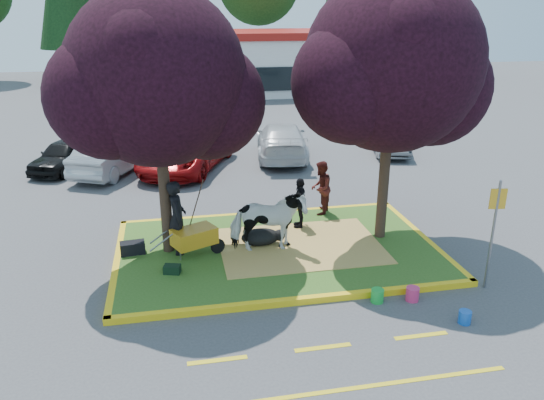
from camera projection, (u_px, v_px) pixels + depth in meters
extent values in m
plane|color=#424244|center=(278.00, 253.00, 13.90)|extent=(90.00, 90.00, 0.00)
cube|color=#335B1C|center=(278.00, 250.00, 13.88)|extent=(8.00, 5.00, 0.15)
cube|color=yellow|center=(302.00, 300.00, 11.50)|extent=(8.30, 0.16, 0.15)
cube|color=yellow|center=(261.00, 214.00, 16.25)|extent=(8.30, 0.16, 0.15)
cube|color=yellow|center=(117.00, 264.00, 13.14)|extent=(0.16, 5.30, 0.15)
cube|color=yellow|center=(422.00, 238.00, 14.62)|extent=(0.16, 5.30, 0.15)
cube|color=tan|center=(300.00, 245.00, 13.96)|extent=(4.20, 3.00, 0.01)
cylinder|color=black|center=(164.00, 185.00, 13.11)|extent=(0.28, 0.28, 3.53)
sphere|color=black|center=(156.00, 77.00, 12.20)|extent=(4.20, 4.20, 4.20)
sphere|color=black|center=(207.00, 101.00, 12.81)|extent=(2.86, 2.86, 2.86)
sphere|color=black|center=(110.00, 96.00, 11.86)|extent=(2.86, 2.86, 2.86)
cylinder|color=black|center=(384.00, 171.00, 13.93)|extent=(0.28, 0.28, 3.70)
sphere|color=black|center=(393.00, 63.00, 12.97)|extent=(4.40, 4.40, 4.40)
sphere|color=black|center=(432.00, 88.00, 13.60)|extent=(2.99, 2.99, 2.99)
sphere|color=black|center=(353.00, 82.00, 12.63)|extent=(2.99, 2.99, 2.99)
cube|color=yellow|center=(217.00, 360.00, 9.67)|extent=(1.10, 0.12, 0.01)
cube|color=yellow|center=(323.00, 347.00, 10.03)|extent=(1.10, 0.12, 0.01)
cube|color=yellow|center=(421.00, 336.00, 10.39)|extent=(1.10, 0.12, 0.01)
cube|color=yellow|center=(343.00, 390.00, 8.93)|extent=(6.00, 0.10, 0.01)
cube|color=silver|center=(228.00, 65.00, 39.38)|extent=(20.00, 8.00, 4.00)
cube|color=maroon|center=(227.00, 35.00, 38.64)|extent=(20.40, 8.40, 0.50)
cube|color=black|center=(235.00, 80.00, 35.85)|extent=(19.00, 0.10, 1.60)
cylinder|color=black|center=(77.00, 57.00, 45.51)|extent=(0.44, 0.44, 3.92)
cylinder|color=black|center=(171.00, 59.00, 48.49)|extent=(0.44, 0.44, 3.08)
cylinder|color=black|center=(259.00, 56.00, 48.92)|extent=(0.44, 0.44, 3.64)
cylinder|color=black|center=(340.00, 54.00, 50.86)|extent=(0.44, 0.44, 3.50)
cylinder|color=black|center=(422.00, 55.00, 51.43)|extent=(0.44, 0.44, 3.22)
imported|color=white|center=(268.00, 222.00, 13.40)|extent=(1.94, 0.96, 1.61)
ellipsoid|color=black|center=(261.00, 237.00, 13.94)|extent=(1.05, 0.62, 0.44)
imported|color=black|center=(177.00, 217.00, 13.29)|extent=(0.47, 0.70, 1.91)
imported|color=#4E1916|center=(321.00, 188.00, 15.88)|extent=(0.91, 0.99, 1.63)
imported|color=black|center=(300.00, 203.00, 14.92)|extent=(0.52, 0.91, 1.45)
cylinder|color=black|center=(218.00, 246.00, 13.49)|extent=(0.38, 0.23, 0.38)
cylinder|color=slate|center=(181.00, 255.00, 13.12)|extent=(0.04, 0.04, 0.27)
cylinder|color=slate|center=(180.00, 247.00, 13.55)|extent=(0.04, 0.04, 0.27)
cube|color=#C18316|center=(194.00, 236.00, 13.27)|extent=(1.23, 1.02, 0.42)
cylinder|color=slate|center=(162.00, 242.00, 12.91)|extent=(0.64, 0.33, 0.35)
cylinder|color=slate|center=(162.00, 234.00, 13.34)|extent=(0.64, 0.33, 0.35)
cube|color=black|center=(133.00, 248.00, 13.47)|extent=(0.64, 0.40, 0.31)
cube|color=black|center=(172.00, 269.00, 12.49)|extent=(0.43, 0.33, 0.20)
cylinder|color=slate|center=(492.00, 236.00, 11.75)|extent=(0.06, 0.06, 2.58)
cube|color=orange|center=(498.00, 199.00, 11.45)|extent=(0.36, 0.09, 0.46)
cylinder|color=green|center=(377.00, 296.00, 11.54)|extent=(0.36, 0.36, 0.30)
cylinder|color=#DD3169|center=(412.00, 294.00, 11.60)|extent=(0.31, 0.31, 0.31)
cylinder|color=blue|center=(465.00, 317.00, 10.77)|extent=(0.33, 0.33, 0.28)
imported|color=black|center=(64.00, 155.00, 20.76)|extent=(2.65, 3.81, 1.21)
imported|color=#999DA1|center=(114.00, 155.00, 20.38)|extent=(3.18, 4.55, 1.42)
imported|color=maroon|center=(186.00, 150.00, 20.86)|extent=(4.47, 6.05, 1.53)
imported|color=silver|center=(282.00, 140.00, 22.48)|extent=(2.82, 5.32, 1.47)
imported|color=#515458|center=(389.00, 138.00, 23.32)|extent=(2.23, 4.10, 1.28)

